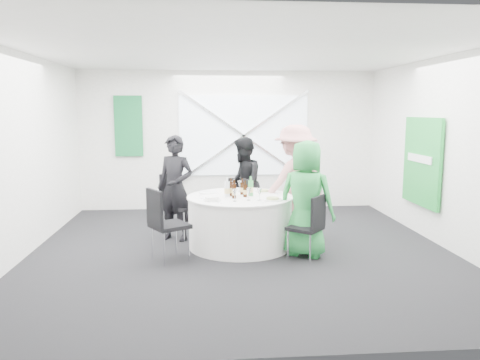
{
  "coord_description": "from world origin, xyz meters",
  "views": [
    {
      "loc": [
        -0.55,
        -6.54,
        2.01
      ],
      "look_at": [
        0.0,
        0.2,
        1.0
      ],
      "focal_mm": 35.0,
      "sensor_mm": 36.0,
      "label": 1
    }
  ],
  "objects": [
    {
      "name": "beer_bottle_a",
      "position": [
        -0.13,
        0.22,
        0.87
      ],
      "size": [
        0.06,
        0.06,
        0.27
      ],
      "color": "#331709",
      "rests_on": "banquet_table"
    },
    {
      "name": "wine_glass_c",
      "position": [
        0.1,
        -0.13,
        0.88
      ],
      "size": [
        0.07,
        0.07,
        0.17
      ],
      "color": "white",
      "rests_on": "banquet_table"
    },
    {
      "name": "clear_water_bottle",
      "position": [
        -0.19,
        0.16,
        0.87
      ],
      "size": [
        0.08,
        0.08,
        0.28
      ],
      "color": "silver",
      "rests_on": "banquet_table"
    },
    {
      "name": "fork_b",
      "position": [
        -0.54,
        0.01,
        0.76
      ],
      "size": [
        0.1,
        0.13,
        0.01
      ],
      "primitive_type": "cube",
      "rotation": [
        0.0,
        0.0,
        -2.5
      ],
      "color": "silver",
      "rests_on": "banquet_table"
    },
    {
      "name": "chair_front_right",
      "position": [
        0.89,
        -0.53,
        0.52
      ],
      "size": [
        0.57,
        0.57,
        0.89
      ],
      "rotation": [
        0.0,
        0.0,
        4.02
      ],
      "color": "black",
      "rests_on": "floor"
    },
    {
      "name": "plate_back_right",
      "position": [
        0.39,
        0.51,
        0.78
      ],
      "size": [
        0.25,
        0.25,
        0.04
      ],
      "color": "white",
      "rests_on": "banquet_table"
    },
    {
      "name": "person_woman_green",
      "position": [
        0.87,
        -0.32,
        0.81
      ],
      "size": [
        0.94,
        0.85,
        1.61
      ],
      "primitive_type": "imported",
      "rotation": [
        0.0,
        0.0,
        2.6
      ],
      "color": "green",
      "rests_on": "floor"
    },
    {
      "name": "person_man_back",
      "position": [
        0.14,
        1.28,
        0.78
      ],
      "size": [
        0.51,
        0.81,
        1.56
      ],
      "primitive_type": "imported",
      "rotation": [
        0.0,
        0.0,
        -1.7
      ],
      "color": "black",
      "rests_on": "floor"
    },
    {
      "name": "green_water_bottle",
      "position": [
        0.16,
        0.22,
        0.87
      ],
      "size": [
        0.08,
        0.08,
        0.29
      ],
      "color": "green",
      "rests_on": "banquet_table"
    },
    {
      "name": "wine_glass_a",
      "position": [
        0.24,
        -0.14,
        0.88
      ],
      "size": [
        0.07,
        0.07,
        0.17
      ],
      "color": "white",
      "rests_on": "banquet_table"
    },
    {
      "name": "knife_a",
      "position": [
        -0.57,
        0.31,
        0.76
      ],
      "size": [
        0.08,
        0.14,
        0.01
      ],
      "primitive_type": "cube",
      "rotation": [
        0.0,
        0.0,
        2.65
      ],
      "color": "silver",
      "rests_on": "banquet_table"
    },
    {
      "name": "banquet_table",
      "position": [
        0.0,
        0.2,
        0.38
      ],
      "size": [
        1.56,
        1.56,
        0.76
      ],
      "color": "silver",
      "rests_on": "floor"
    },
    {
      "name": "ceiling",
      "position": [
        0.0,
        0.0,
        2.8
      ],
      "size": [
        6.0,
        6.0,
        0.0
      ],
      "primitive_type": "plane",
      "rotation": [
        3.14,
        0.0,
        0.0
      ],
      "color": "silver",
      "rests_on": "wall_back"
    },
    {
      "name": "floor",
      "position": [
        0.0,
        0.0,
        0.0
      ],
      "size": [
        6.0,
        6.0,
        0.0
      ],
      "primitive_type": "plane",
      "color": "black",
      "rests_on": "ground"
    },
    {
      "name": "window_brace_b",
      "position": [
        0.3,
        2.92,
        1.5
      ],
      "size": [
        2.63,
        0.05,
        1.84
      ],
      "primitive_type": "cube",
      "rotation": [
        0.0,
        -0.97,
        0.0
      ],
      "color": "silver",
      "rests_on": "window_panel"
    },
    {
      "name": "fork_d",
      "position": [
        0.3,
        -0.29,
        0.76
      ],
      "size": [
        0.11,
        0.12,
        0.01
      ],
      "primitive_type": "cube",
      "rotation": [
        0.0,
        0.0,
        -0.72
      ],
      "color": "silver",
      "rests_on": "banquet_table"
    },
    {
      "name": "chair_front_left",
      "position": [
        -1.07,
        -0.44,
        0.58
      ],
      "size": [
        0.62,
        0.62,
        0.99
      ],
      "rotation": [
        0.0,
        0.0,
        2.11
      ],
      "color": "black",
      "rests_on": "floor"
    },
    {
      "name": "wall_back",
      "position": [
        0.0,
        3.0,
        1.4
      ],
      "size": [
        6.0,
        0.0,
        6.0
      ],
      "primitive_type": "plane",
      "rotation": [
        1.57,
        0.0,
        0.0
      ],
      "color": "silver",
      "rests_on": "floor"
    },
    {
      "name": "wine_glass_b",
      "position": [
        0.03,
        0.58,
        0.88
      ],
      "size": [
        0.07,
        0.07,
        0.17
      ],
      "color": "white",
      "rests_on": "banquet_table"
    },
    {
      "name": "plate_front_right",
      "position": [
        0.43,
        -0.15,
        0.78
      ],
      "size": [
        0.27,
        0.27,
        0.04
      ],
      "color": "white",
      "rests_on": "banquet_table"
    },
    {
      "name": "knife_b",
      "position": [
        -0.33,
        -0.27,
        0.76
      ],
      "size": [
        0.1,
        0.13,
        0.01
      ],
      "primitive_type": "cube",
      "rotation": [
        0.0,
        0.0,
        -2.49
      ],
      "color": "silver",
      "rests_on": "banquet_table"
    },
    {
      "name": "beer_bottle_b",
      "position": [
        0.04,
        0.33,
        0.85
      ],
      "size": [
        0.06,
        0.06,
        0.24
      ],
      "color": "#331709",
      "rests_on": "banquet_table"
    },
    {
      "name": "beer_bottle_c",
      "position": [
        0.07,
        0.13,
        0.85
      ],
      "size": [
        0.06,
        0.06,
        0.24
      ],
      "color": "#331709",
      "rests_on": "banquet_table"
    },
    {
      "name": "person_man_back_left",
      "position": [
        -0.97,
        0.65,
        0.82
      ],
      "size": [
        0.71,
        0.61,
        1.64
      ],
      "primitive_type": "imported",
      "rotation": [
        0.0,
        0.0,
        -0.44
      ],
      "color": "black",
      "rests_on": "floor"
    },
    {
      "name": "chair_back",
      "position": [
        0.07,
        1.42,
        0.49
      ],
      "size": [
        0.4,
        0.41,
        0.84
      ],
      "rotation": [
        0.0,
        0.0,
        -0.06
      ],
      "color": "black",
      "rests_on": "floor"
    },
    {
      "name": "chair_back_left",
      "position": [
        -0.97,
        0.83,
        0.6
      ],
      "size": [
        0.65,
        0.64,
        1.02
      ],
      "rotation": [
        0.0,
        0.0,
        0.99
      ],
      "color": "black",
      "rests_on": "floor"
    },
    {
      "name": "green_banner",
      "position": [
        -2.0,
        2.95,
        1.7
      ],
      "size": [
        0.55,
        0.04,
        1.2
      ],
      "primitive_type": "cube",
      "color": "#167039",
      "rests_on": "wall_back"
    },
    {
      "name": "wall_right",
      "position": [
        3.0,
        0.0,
        1.4
      ],
      "size": [
        0.0,
        6.0,
        6.0
      ],
      "primitive_type": "plane",
      "rotation": [
        1.57,
        0.0,
        -1.57
      ],
      "color": "silver",
      "rests_on": "floor"
    },
    {
      "name": "wall_front",
      "position": [
        0.0,
        -3.0,
        1.4
      ],
      "size": [
        6.0,
        0.0,
        6.0
      ],
      "primitive_type": "plane",
      "rotation": [
        -1.57,
        0.0,
        0.0
      ],
      "color": "silver",
      "rests_on": "floor"
    },
    {
      "name": "beer_bottle_d",
      "position": [
        -0.1,
        0.03,
        0.87
      ],
      "size": [
        0.06,
        0.06,
        0.27
      ],
      "color": "#331709",
      "rests_on": "banquet_table"
    },
    {
      "name": "plate_back",
      "position": [
        0.05,
        0.7,
        0.77
      ],
      "size": [
        0.26,
        0.26,
        0.01
      ],
      "color": "white",
      "rests_on": "banquet_table"
    },
    {
      "name": "window_panel",
      "position": [
        0.3,
        2.96,
        1.5
      ],
      "size": [
        2.6,
        0.03,
        1.6
      ],
      "primitive_type": "cube",
      "color": "white",
      "rests_on": "wall_back"
    },
    {
      "name": "chair_back_right",
      "position": [
        1.05,
        0.56,
        0.51
      ],
      "size": [
        0.51,
        0.51,
        0.88
      ],
      "rotation": [
        0.0,
        0.0,
        -1.24
      ],
      "color": "black",
      "rests_on": "floor"
    },
    {
      "name": "knife_d",
      "position": [
        0.51,
        -0.07,
        0.76
      ],
      "size": [
        0.12,
        0.12,
        0.01
      ],
      "primitive_type": "cube",
      "rotation": [
        0.0,
        0.0,
        -0.79
      ],
      "color": "silver",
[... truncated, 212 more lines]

